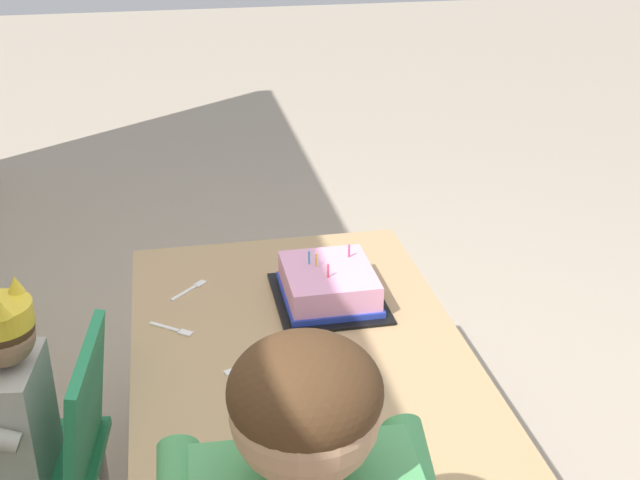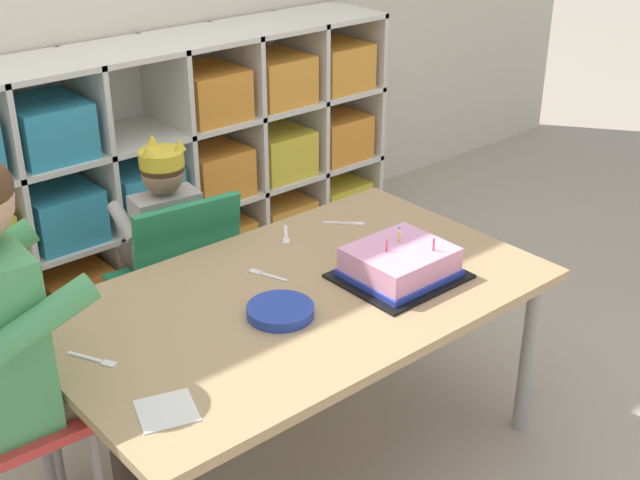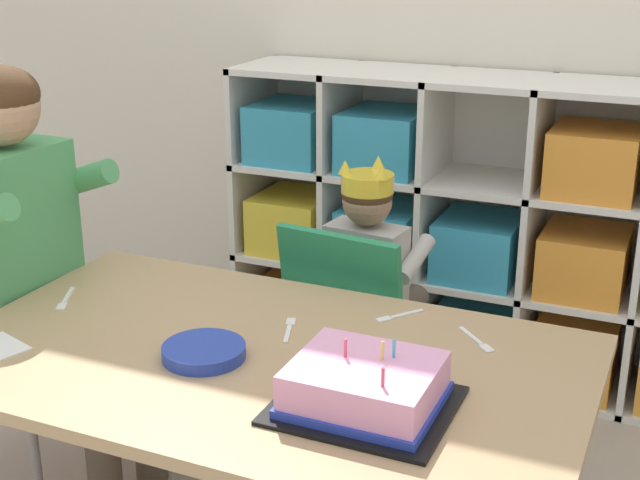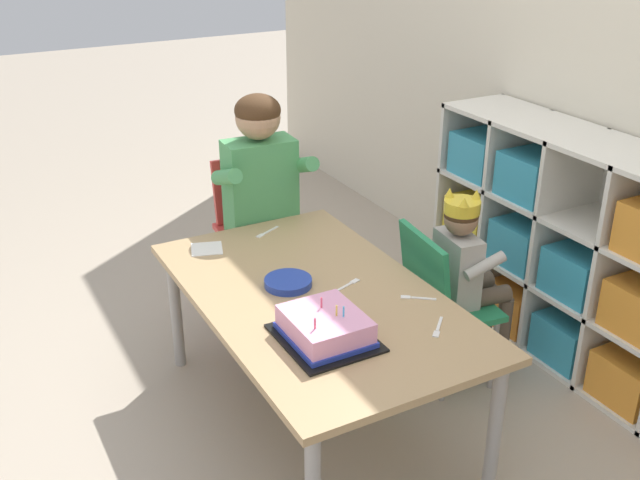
# 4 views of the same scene
# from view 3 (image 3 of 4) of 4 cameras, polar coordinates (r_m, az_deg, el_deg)

# --- Properties ---
(storage_cubby_shelf) EXTENTS (1.96, 0.36, 0.96)m
(storage_cubby_shelf) POSITION_cam_3_polar(r_m,az_deg,el_deg) (2.83, 13.61, -0.65)
(storage_cubby_shelf) COLOR silver
(storage_cubby_shelf) RESTS_ON ground
(activity_table) EXTENTS (1.33, 0.79, 0.55)m
(activity_table) POSITION_cam_3_polar(r_m,az_deg,el_deg) (1.87, -3.76, -8.81)
(activity_table) COLOR tan
(activity_table) RESTS_ON ground
(classroom_chair_blue) EXTENTS (0.41, 0.35, 0.66)m
(classroom_chair_blue) POSITION_cam_3_polar(r_m,az_deg,el_deg) (2.39, 2.19, -5.22)
(classroom_chair_blue) COLOR #238451
(classroom_chair_blue) RESTS_ON ground
(child_with_crown) EXTENTS (0.31, 0.32, 0.81)m
(child_with_crown) POSITION_cam_3_polar(r_m,az_deg,el_deg) (2.43, 3.45, -1.74)
(child_with_crown) COLOR #B2ADA3
(child_with_crown) RESTS_ON ground
(classroom_chair_adult_side) EXTENTS (0.37, 0.37, 0.76)m
(classroom_chair_adult_side) POSITION_cam_3_polar(r_m,az_deg,el_deg) (2.41, -19.54, -3.72)
(classroom_chair_adult_side) COLOR red
(classroom_chair_adult_side) RESTS_ON ground
(adult_helper_seated) EXTENTS (0.44, 0.42, 1.08)m
(adult_helper_seated) POSITION_cam_3_polar(r_m,az_deg,el_deg) (2.26, -17.96, 0.35)
(adult_helper_seated) COLOR #4C9E5B
(adult_helper_seated) RESTS_ON ground
(birthday_cake_on_tray) EXTENTS (0.32, 0.28, 0.13)m
(birthday_cake_on_tray) POSITION_cam_3_polar(r_m,az_deg,el_deg) (1.63, 2.90, -9.54)
(birthday_cake_on_tray) COLOR black
(birthday_cake_on_tray) RESTS_ON activity_table
(paper_plate_stack) EXTENTS (0.17, 0.17, 0.03)m
(paper_plate_stack) POSITION_cam_3_polar(r_m,az_deg,el_deg) (1.84, -7.49, -7.15)
(paper_plate_stack) COLOR #233DA3
(paper_plate_stack) RESTS_ON activity_table
(fork_by_napkin) EXTENTS (0.07, 0.13, 0.00)m
(fork_by_napkin) POSITION_cam_3_polar(r_m,az_deg,el_deg) (2.18, -16.09, -3.73)
(fork_by_napkin) COLOR white
(fork_by_napkin) RESTS_ON activity_table
(fork_at_table_front_edge) EXTENTS (0.09, 0.11, 0.00)m
(fork_at_table_front_edge) POSITION_cam_3_polar(r_m,az_deg,el_deg) (2.01, 4.97, -4.92)
(fork_at_table_front_edge) COLOR white
(fork_at_table_front_edge) RESTS_ON activity_table
(fork_scattered_mid_table) EXTENTS (0.05, 0.12, 0.00)m
(fork_scattered_mid_table) POSITION_cam_3_polar(r_m,az_deg,el_deg) (1.95, -2.00, -5.71)
(fork_scattered_mid_table) COLOR white
(fork_scattered_mid_table) RESTS_ON activity_table
(fork_near_child_seat) EXTENTS (0.10, 0.10, 0.00)m
(fork_near_child_seat) POSITION_cam_3_polar(r_m,az_deg,el_deg) (1.92, 10.12, -6.44)
(fork_near_child_seat) COLOR white
(fork_near_child_seat) RESTS_ON activity_table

